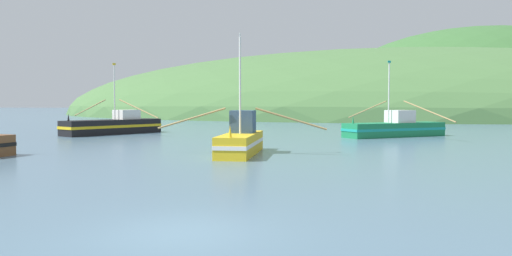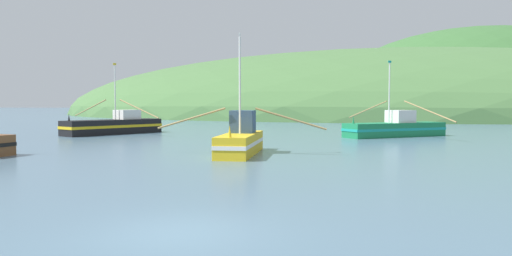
% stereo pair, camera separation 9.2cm
% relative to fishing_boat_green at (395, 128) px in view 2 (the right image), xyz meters
% --- Properties ---
extents(ground_plane, '(600.00, 600.00, 0.00)m').
position_rel_fishing_boat_green_xyz_m(ground_plane, '(-8.54, -35.61, -0.82)').
color(ground_plane, slate).
extents(hill_mid_left, '(196.66, 157.33, 37.25)m').
position_rel_fishing_boat_green_xyz_m(hill_mid_left, '(7.28, 107.93, -0.82)').
color(hill_mid_left, '#47703D').
rests_on(hill_mid_left, ground).
extents(hill_mid_right, '(164.86, 131.89, 50.78)m').
position_rel_fishing_boat_green_xyz_m(hill_mid_right, '(-49.90, 205.38, -0.82)').
color(hill_mid_right, '#386633').
rests_on(hill_mid_right, ground).
extents(hill_far_left, '(146.23, 116.98, 75.35)m').
position_rel_fishing_boat_green_xyz_m(hill_far_left, '(55.61, 188.12, -0.82)').
color(hill_far_left, '#386633').
rests_on(hill_far_left, ground).
extents(fishing_boat_green, '(9.97, 11.82, 7.13)m').
position_rel_fishing_boat_green_xyz_m(fishing_boat_green, '(0.00, 0.00, 0.00)').
color(fishing_boat_green, '#197A47').
rests_on(fishing_boat_green, ground).
extents(fishing_boat_black, '(12.82, 10.52, 7.27)m').
position_rel_fishing_boat_green_xyz_m(fishing_boat_black, '(-28.01, -1.36, 0.04)').
color(fishing_boat_black, black).
rests_on(fishing_boat_black, ground).
extents(fishing_boat_yellow, '(10.59, 7.51, 7.43)m').
position_rel_fishing_boat_green_xyz_m(fishing_boat_yellow, '(-10.99, -17.81, 0.02)').
color(fishing_boat_yellow, gold).
rests_on(fishing_boat_yellow, ground).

